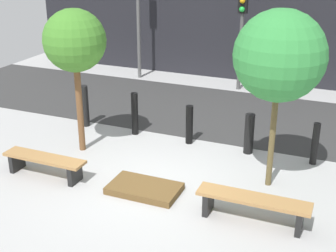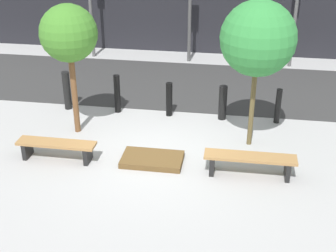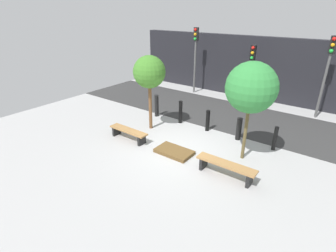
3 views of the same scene
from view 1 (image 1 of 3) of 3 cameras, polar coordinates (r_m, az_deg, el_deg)
The scene contains 14 objects.
ground_plane at distance 9.47m, azimuth -2.23°, elevation -7.28°, with size 18.00×18.00×0.00m, color #A5A5A5.
road_strip at distance 13.39m, azimuth 5.99°, elevation 1.71°, with size 18.00×4.11×0.01m, color #333333.
building_facade at distance 16.34m, azimuth 10.05°, elevation 11.71°, with size 16.20×0.50×3.57m, color black.
bench_left at distance 10.02m, azimuth -14.81°, elevation -4.26°, with size 1.82×0.42×0.44m.
bench_right at distance 8.34m, azimuth 10.33°, elevation -9.31°, with size 1.98×0.43×0.48m.
planter_bed at distance 9.24m, azimuth -2.89°, elevation -7.62°, with size 1.38×0.82×0.13m, color brown.
tree_behind_left_bench at distance 10.39m, azimuth -11.31°, elevation 10.05°, with size 1.37×1.37×3.26m.
tree_behind_right_bench at distance 8.78m, azimuth 13.45°, elevation 8.27°, with size 1.70×1.70×3.49m.
bollard_far_left at distance 12.37m, azimuth -10.12°, elevation 2.42°, with size 0.21×0.21×1.10m, color black.
bollard_left at distance 11.68m, azimuth -4.07°, elevation 1.50°, with size 0.17×0.17×1.08m, color black.
bollard_center at distance 11.17m, azimuth 2.62°, elevation 0.17°, with size 0.18×0.18×0.95m, color black.
bollard_right at distance 10.81m, azimuth 9.86°, elevation -0.94°, with size 0.22×0.22×0.95m, color black.
bollard_far_right at distance 10.62m, azimuth 17.49°, elevation -2.08°, with size 0.15×0.15×0.95m, color black.
traffic_light_mid_west at distance 15.01m, azimuth 9.01°, elevation 12.66°, with size 0.28×0.27×3.23m.
Camera 1 is at (3.50, -7.47, 4.65)m, focal length 50.00 mm.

